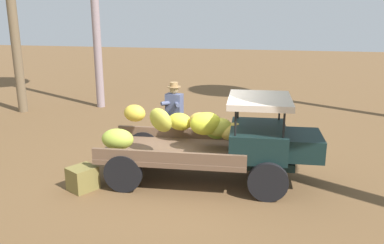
# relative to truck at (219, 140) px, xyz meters

# --- Properties ---
(ground_plane) EXTENTS (60.00, 60.00, 0.00)m
(ground_plane) POSITION_rel_truck_xyz_m (-0.63, 0.21, -0.89)
(ground_plane) COLOR brown
(truck) EXTENTS (4.54, 1.95, 1.82)m
(truck) POSITION_rel_truck_xyz_m (0.00, 0.00, 0.00)
(truck) COLOR black
(truck) RESTS_ON ground
(farmer) EXTENTS (0.52, 0.49, 1.79)m
(farmer) POSITION_rel_truck_xyz_m (-1.33, 1.51, 0.13)
(farmer) COLOR #BBAFA4
(farmer) RESTS_ON ground
(wooden_crate) EXTENTS (0.65, 0.67, 0.47)m
(wooden_crate) POSITION_rel_truck_xyz_m (-2.59, -1.00, -0.66)
(wooden_crate) COLOR olive
(wooden_crate) RESTS_ON ground
(loose_banana_bunch) EXTENTS (0.59, 0.62, 0.31)m
(loose_banana_bunch) POSITION_rel_truck_xyz_m (-1.38, 1.86, -0.74)
(loose_banana_bunch) COLOR gold
(loose_banana_bunch) RESTS_ON ground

